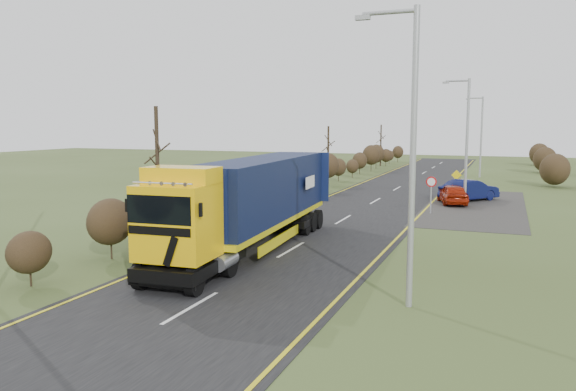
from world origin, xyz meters
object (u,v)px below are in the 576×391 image
(lorry, at_px, (253,198))
(speed_sign, at_px, (431,188))
(streetlight_near, at_px, (410,146))
(car_blue_sedan, at_px, (469,190))
(car_red_hatchback, at_px, (453,194))

(lorry, relative_size, speed_sign, 6.40)
(lorry, relative_size, streetlight_near, 1.66)
(car_blue_sedan, bearing_deg, speed_sign, 112.68)
(streetlight_near, distance_m, speed_sign, 17.80)
(lorry, bearing_deg, streetlight_near, -38.20)
(car_red_hatchback, xyz_separation_m, car_blue_sedan, (0.92, 1.98, 0.07))
(streetlight_near, bearing_deg, car_blue_sedan, 89.42)
(car_red_hatchback, bearing_deg, speed_sign, 64.50)
(lorry, xyz_separation_m, streetlight_near, (7.16, -4.91, 2.44))
(car_blue_sedan, distance_m, speed_sign, 6.91)
(lorry, height_order, speed_sign, lorry)
(car_red_hatchback, distance_m, streetlight_near, 22.48)
(car_blue_sedan, relative_size, speed_sign, 2.03)
(car_blue_sedan, height_order, streetlight_near, streetlight_near)
(lorry, bearing_deg, car_red_hatchback, 65.57)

